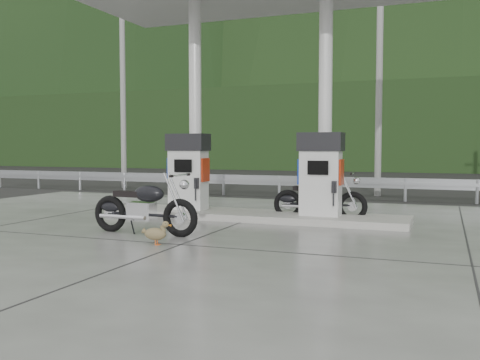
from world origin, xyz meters
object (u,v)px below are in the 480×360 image
(gas_pump_left, at_px, (188,172))
(gas_pump_right, at_px, (321,174))
(motorcycle_left, at_px, (320,199))
(duck, at_px, (155,234))
(motorcycle_right, at_px, (144,208))

(gas_pump_left, bearing_deg, gas_pump_right, 0.00)
(gas_pump_left, distance_m, motorcycle_left, 3.17)
(motorcycle_left, height_order, duck, motorcycle_left)
(gas_pump_right, height_order, motorcycle_right, gas_pump_right)
(gas_pump_left, relative_size, motorcycle_left, 0.91)
(gas_pump_left, xyz_separation_m, motorcycle_left, (3.09, 0.40, -0.58))
(duck, bearing_deg, motorcycle_left, 62.76)
(duck, bearing_deg, gas_pump_right, 59.02)
(gas_pump_right, distance_m, duck, 4.24)
(motorcycle_right, bearing_deg, gas_pump_left, 102.04)
(gas_pump_right, relative_size, motorcycle_right, 0.85)
(gas_pump_left, bearing_deg, motorcycle_right, -80.72)
(motorcycle_right, height_order, duck, motorcycle_right)
(gas_pump_left, xyz_separation_m, motorcycle_right, (0.45, -2.76, -0.55))
(gas_pump_left, distance_m, motorcycle_right, 2.85)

